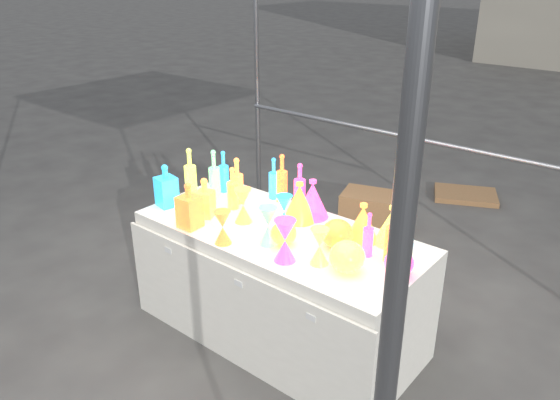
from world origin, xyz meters
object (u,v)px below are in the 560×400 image
Objects in this scene: cardboard_box_closed at (368,211)px; bottle_0 at (237,180)px; globe_0 at (284,235)px; hourglass_0 at (223,227)px; display_table at (279,283)px; decanter_0 at (205,197)px; lampshade_0 at (299,201)px.

bottle_0 reaches higher than cardboard_box_closed.
bottle_0 is 0.67m from globe_0.
hourglass_0 is at bearing -142.83° from globe_0.
hourglass_0 is (-0.15, -0.33, 0.48)m from display_table.
decanter_0 reaches higher than hourglass_0.
hourglass_0 is at bearing -51.14° from decanter_0.
lampshade_0 reaches higher than hourglass_0.
lampshade_0 is (0.49, 0.05, -0.03)m from bottle_0.
display_table reaches higher than cardboard_box_closed.
decanter_0 reaches higher than cardboard_box_closed.
bottle_0 is at bearing 156.63° from globe_0.
cardboard_box_closed is 1.70m from lampshade_0.
decanter_0 is 0.60m from lampshade_0.
decanter_0 is (-0.15, -1.84, 0.71)m from cardboard_box_closed.
hourglass_0 is at bearing -101.45° from cardboard_box_closed.
globe_0 is (0.13, -0.11, 0.44)m from display_table.
display_table is at bearing -77.09° from lampshade_0.
hourglass_0 is at bearing -114.86° from display_table.
lampshade_0 is (0.00, 0.20, 0.50)m from display_table.
decanter_0 is 1.71× the size of globe_0.
display_table is at bearing 138.37° from globe_0.
hourglass_0 reaches higher than globe_0.
display_table is 9.11× the size of hourglass_0.
hourglass_0 is 1.33× the size of globe_0.
hourglass_0 is 0.55m from lampshade_0.
globe_0 is at bearing -92.30° from cardboard_box_closed.
cardboard_box_closed is (-0.35, 1.70, -0.20)m from display_table.
hourglass_0 is (0.34, -0.19, -0.03)m from decanter_0.
bottle_0 is at bearing -112.05° from cardboard_box_closed.
lampshade_0 is (0.35, -1.50, 0.71)m from cardboard_box_closed.
globe_0 is at bearing -54.27° from lampshade_0.
display_table is 0.47m from globe_0.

